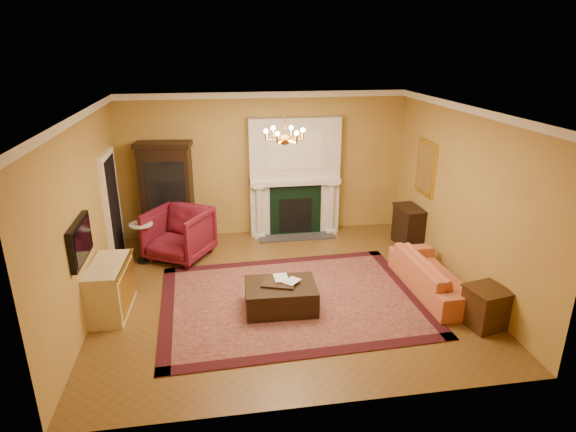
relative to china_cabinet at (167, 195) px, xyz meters
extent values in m
cube|color=brown|center=(2.03, -2.49, -1.01)|extent=(6.00, 5.50, 0.02)
cube|color=white|center=(2.03, -2.49, 2.01)|extent=(6.00, 5.50, 0.02)
cube|color=#B69641|center=(2.03, 0.27, 0.50)|extent=(6.00, 0.02, 3.00)
cube|color=#B69641|center=(2.03, -5.25, 0.50)|extent=(6.00, 0.02, 3.00)
cube|color=#B69641|center=(-0.98, -2.49, 0.50)|extent=(0.02, 5.50, 3.00)
cube|color=#B69641|center=(5.04, -2.49, 0.50)|extent=(0.02, 5.50, 3.00)
cube|color=silver|center=(2.63, 0.10, 0.25)|extent=(1.90, 0.32, 2.50)
cube|color=silver|center=(2.63, -0.07, 0.85)|extent=(1.10, 0.01, 0.80)
cube|color=black|center=(2.63, -0.07, -0.45)|extent=(1.10, 0.02, 1.10)
cube|color=black|center=(2.63, -0.08, -0.55)|extent=(0.70, 0.02, 0.75)
cube|color=#333333|center=(2.63, -0.19, -0.98)|extent=(1.60, 0.50, 0.04)
cube|color=silver|center=(2.63, 0.04, 0.18)|extent=(1.90, 0.44, 0.10)
cylinder|color=silver|center=(1.85, -0.08, -0.41)|extent=(0.14, 0.14, 1.18)
cylinder|color=silver|center=(3.41, -0.08, -0.41)|extent=(0.14, 0.14, 1.18)
cube|color=white|center=(2.03, 0.22, 1.94)|extent=(6.00, 0.08, 0.12)
cube|color=white|center=(-0.93, -2.49, 1.94)|extent=(0.08, 5.50, 0.12)
cube|color=white|center=(4.99, -2.49, 1.94)|extent=(0.08, 5.50, 0.12)
cube|color=white|center=(-0.93, -0.79, 0.05)|extent=(0.08, 1.05, 2.10)
cube|color=black|center=(-0.89, -0.79, 0.02)|extent=(0.02, 0.85, 1.95)
cube|color=black|center=(-0.92, -3.09, 0.35)|extent=(0.08, 0.95, 0.58)
cube|color=black|center=(-0.87, -3.09, 0.35)|extent=(0.01, 0.85, 0.48)
cube|color=gold|center=(5.00, -1.09, 0.65)|extent=(0.05, 0.76, 1.05)
cube|color=white|center=(4.97, -1.09, 0.65)|extent=(0.01, 0.62, 0.90)
cylinder|color=#BB8133|center=(2.03, -2.49, 1.80)|extent=(0.03, 0.03, 0.40)
sphere|color=#BB8133|center=(2.03, -2.49, 1.55)|extent=(0.16, 0.16, 0.16)
sphere|color=#FFE5B2|center=(2.31, -2.49, 1.69)|extent=(0.07, 0.07, 0.07)
sphere|color=#FFE5B2|center=(2.17, -2.25, 1.69)|extent=(0.07, 0.07, 0.07)
sphere|color=#FFE5B2|center=(1.89, -2.25, 1.69)|extent=(0.07, 0.07, 0.07)
sphere|color=#FFE5B2|center=(1.75, -2.49, 1.69)|extent=(0.07, 0.07, 0.07)
sphere|color=#FFE5B2|center=(1.89, -2.73, 1.69)|extent=(0.07, 0.07, 0.07)
sphere|color=#FFE5B2|center=(2.17, -2.73, 1.69)|extent=(0.07, 0.07, 0.07)
cube|color=#490F1C|center=(2.09, -2.83, -0.99)|extent=(4.26, 3.26, 0.02)
cube|color=black|center=(0.00, 0.00, 0.00)|extent=(1.06, 0.59, 2.00)
imported|color=maroon|center=(0.24, -0.87, -0.46)|extent=(1.40, 1.38, 1.08)
cylinder|color=black|center=(-0.43, -0.93, -0.98)|extent=(0.30, 0.30, 0.04)
cylinder|color=black|center=(-0.43, -0.93, -0.62)|extent=(0.06, 0.06, 0.69)
cylinder|color=white|center=(-0.43, -0.93, -0.25)|extent=(0.43, 0.43, 0.03)
cube|color=beige|center=(-0.70, -2.73, -0.60)|extent=(0.57, 1.11, 0.81)
imported|color=#C0613D|center=(4.49, -2.90, -0.60)|extent=(0.67, 2.05, 0.80)
cube|color=#3D2010|center=(4.75, -4.00, -0.71)|extent=(0.59, 0.59, 0.58)
cube|color=black|center=(4.81, -0.96, -0.61)|extent=(0.45, 0.73, 0.78)
cube|color=black|center=(1.88, -3.06, -0.78)|extent=(1.11, 0.83, 0.40)
cube|color=black|center=(1.86, -3.01, -0.57)|extent=(0.60, 0.53, 0.03)
imported|color=gray|center=(1.79, -2.93, -0.40)|extent=(0.22, 0.03, 0.29)
imported|color=gray|center=(1.98, -2.99, -0.42)|extent=(0.15, 0.15, 0.26)
cylinder|color=tan|center=(1.85, 0.04, 0.27)|extent=(0.11, 0.11, 0.09)
cone|color=#0F391A|center=(1.85, 0.04, 0.48)|extent=(0.15, 0.15, 0.33)
cylinder|color=tan|center=(3.33, 0.04, 0.27)|extent=(0.10, 0.10, 0.08)
cone|color=#0F391A|center=(3.33, 0.04, 0.47)|extent=(0.15, 0.15, 0.32)
camera|label=1|loc=(0.95, -9.58, 2.93)|focal=30.00mm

